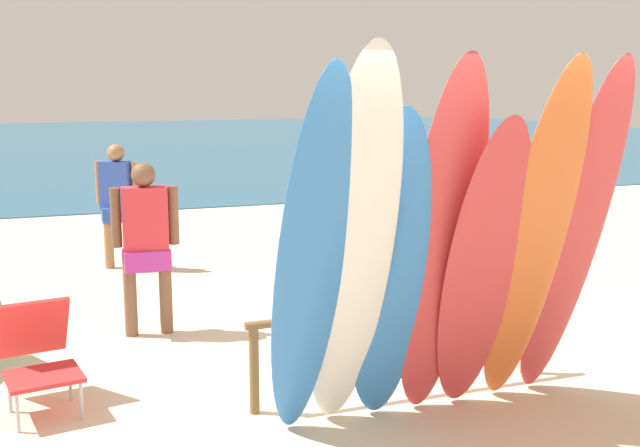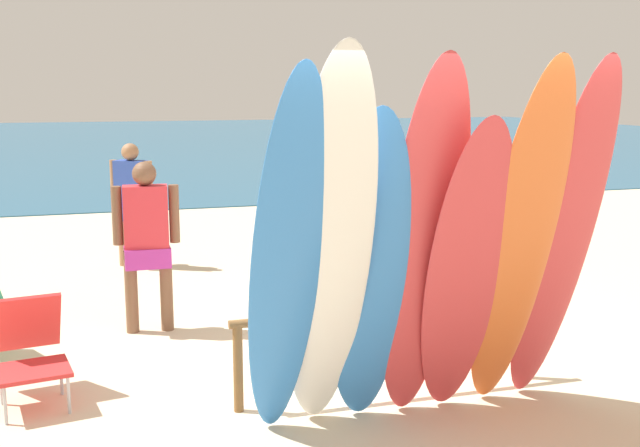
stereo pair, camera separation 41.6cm
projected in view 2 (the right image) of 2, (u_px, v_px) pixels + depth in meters
ground at (179, 181)px, 19.01m from camera, size 60.00×60.00×0.00m
ocean_water at (140, 140)px, 33.56m from camera, size 60.00×40.00×0.02m
surfboard_rack at (387, 328)px, 5.71m from camera, size 2.39×0.07×0.68m
surfboard_blue_0 at (287, 262)px, 4.70m from camera, size 0.53×0.83×2.46m
surfboard_white_1 at (329, 250)px, 4.79m from camera, size 0.59×0.89×2.58m
surfboard_blue_2 at (370, 271)px, 5.02m from camera, size 0.60×0.62×2.20m
surfboard_red_3 at (424, 245)px, 5.07m from camera, size 0.61×0.65×2.53m
surfboard_red_4 at (466, 272)px, 5.13m from camera, size 0.58×0.73×2.14m
surfboard_orange_5 at (519, 243)px, 5.15m from camera, size 0.53×0.88×2.52m
surfboard_red_6 at (562, 239)px, 5.27m from camera, size 0.56×0.88×2.52m
beachgoer_near_rack at (147, 235)px, 7.13m from camera, size 0.61×0.26×1.62m
beachgoer_strolling at (132, 196)px, 9.78m from camera, size 0.51×0.40×1.60m
beach_chair_red at (29, 346)px, 5.62m from camera, size 0.62×0.82×0.79m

